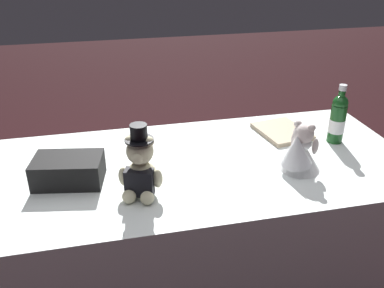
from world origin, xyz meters
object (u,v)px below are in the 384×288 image
at_px(signing_pen, 142,152).
at_px(gift_case_black, 68,170).
at_px(teddy_bear_bride, 300,151).
at_px(champagne_bottle, 338,118).
at_px(guestbook, 282,131).
at_px(teddy_bear_groom, 140,170).

relative_size(signing_pen, gift_case_black, 0.46).
relative_size(teddy_bear_bride, champagne_bottle, 0.78).
relative_size(champagne_bottle, guestbook, 1.08).
distance_m(champagne_bottle, guestbook, 0.28).
distance_m(teddy_bear_groom, champagne_bottle, 1.01).
xyz_separation_m(teddy_bear_bride, gift_case_black, (0.96, -0.12, -0.04)).
relative_size(teddy_bear_groom, gift_case_black, 0.98).
bearing_deg(guestbook, teddy_bear_bride, 67.41).
relative_size(teddy_bear_bride, gift_case_black, 0.75).
distance_m(teddy_bear_bride, guestbook, 0.38).
bearing_deg(champagne_bottle, guestbook, -33.45).
xyz_separation_m(teddy_bear_groom, gift_case_black, (0.28, -0.16, -0.06)).
bearing_deg(guestbook, gift_case_black, 3.48).
relative_size(teddy_bear_groom, signing_pen, 2.15).
bearing_deg(teddy_bear_groom, gift_case_black, -30.23).
xyz_separation_m(teddy_bear_bride, signing_pen, (0.64, -0.30, -0.09)).
distance_m(teddy_bear_bride, gift_case_black, 0.97).
xyz_separation_m(champagne_bottle, guestbook, (0.21, -0.14, -0.11)).
bearing_deg(teddy_bear_bride, signing_pen, -25.38).
bearing_deg(teddy_bear_groom, guestbook, -152.23).
bearing_deg(signing_pen, champagne_bottle, 174.73).
xyz_separation_m(teddy_bear_bride, champagne_bottle, (-0.30, -0.22, 0.03)).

